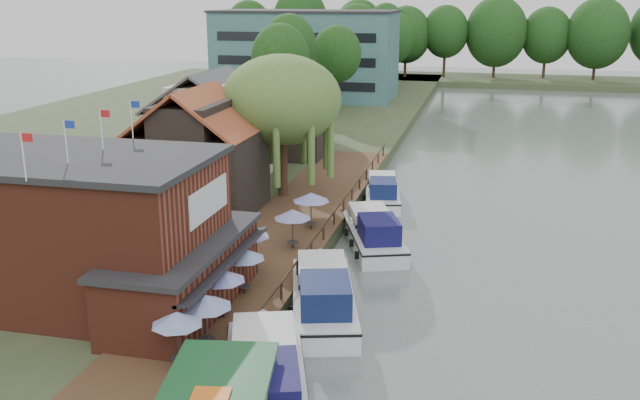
% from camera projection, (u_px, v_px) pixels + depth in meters
% --- Properties ---
extents(ground, '(260.00, 260.00, 0.00)m').
position_uv_depth(ground, '(385.00, 341.00, 33.04)').
color(ground, '#525F5B').
rests_on(ground, ground).
extents(land_bank, '(50.00, 140.00, 1.00)m').
position_uv_depth(land_bank, '(143.00, 147.00, 72.32)').
color(land_bank, '#384728').
rests_on(land_bank, ground).
extents(quay_deck, '(6.00, 50.00, 0.10)m').
position_uv_depth(quay_deck, '(281.00, 237.00, 43.88)').
color(quay_deck, '#47301E').
rests_on(quay_deck, land_bank).
extents(quay_rail, '(0.20, 49.00, 1.00)m').
position_uv_depth(quay_rail, '(325.00, 231.00, 43.61)').
color(quay_rail, black).
rests_on(quay_rail, land_bank).
extents(pub, '(20.00, 11.00, 7.30)m').
position_uv_depth(pub, '(93.00, 230.00, 33.95)').
color(pub, maroon).
rests_on(pub, land_bank).
extents(hotel_block, '(25.40, 12.40, 12.30)m').
position_uv_depth(hotel_block, '(306.00, 54.00, 101.34)').
color(hotel_block, '#38666B').
rests_on(hotel_block, land_bank).
extents(cottage_a, '(8.60, 7.60, 8.50)m').
position_uv_depth(cottage_a, '(197.00, 151.00, 48.01)').
color(cottage_a, black).
rests_on(cottage_a, land_bank).
extents(cottage_b, '(9.60, 8.60, 8.50)m').
position_uv_depth(cottage_b, '(211.00, 124.00, 58.02)').
color(cottage_b, beige).
rests_on(cottage_b, land_bank).
extents(cottage_c, '(7.60, 7.60, 8.50)m').
position_uv_depth(cottage_c, '(289.00, 109.00, 65.53)').
color(cottage_c, black).
rests_on(cottage_c, land_bank).
extents(willow, '(8.60, 8.60, 10.43)m').
position_uv_depth(willow, '(282.00, 127.00, 51.40)').
color(willow, '#476B2D').
rests_on(willow, land_bank).
extents(umbrella_0, '(2.08, 2.08, 2.38)m').
position_uv_depth(umbrella_0, '(178.00, 339.00, 28.26)').
color(umbrella_0, navy).
rests_on(umbrella_0, quay_deck).
extents(umbrella_1, '(2.29, 2.29, 2.38)m').
position_uv_depth(umbrella_1, '(206.00, 321.00, 29.82)').
color(umbrella_1, navy).
rests_on(umbrella_1, quay_deck).
extents(umbrella_2, '(2.16, 2.16, 2.38)m').
position_uv_depth(umbrella_2, '(223.00, 293.00, 32.57)').
color(umbrella_2, '#1B2397').
rests_on(umbrella_2, quay_deck).
extents(umbrella_3, '(2.15, 2.15, 2.38)m').
position_uv_depth(umbrella_3, '(244.00, 271.00, 35.23)').
color(umbrella_3, navy).
rests_on(umbrella_3, quay_deck).
extents(umbrella_4, '(2.44, 2.44, 2.38)m').
position_uv_depth(umbrella_4, '(248.00, 248.00, 38.39)').
color(umbrella_4, navy).
rests_on(umbrella_4, quay_deck).
extents(umbrella_5, '(2.21, 2.21, 2.38)m').
position_uv_depth(umbrella_5, '(293.00, 229.00, 41.51)').
color(umbrella_5, navy).
rests_on(umbrella_5, quay_deck).
extents(umbrella_6, '(2.35, 2.35, 2.38)m').
position_uv_depth(umbrella_6, '(311.00, 211.00, 44.95)').
color(umbrella_6, navy).
rests_on(umbrella_6, quay_deck).
extents(cruiser_0, '(6.79, 11.41, 2.67)m').
position_uv_depth(cruiser_0, '(265.00, 372.00, 27.70)').
color(cruiser_0, silver).
rests_on(cruiser_0, ground).
extents(cruiser_1, '(6.11, 11.02, 2.57)m').
position_uv_depth(cruiser_1, '(323.00, 289.00, 35.54)').
color(cruiser_1, silver).
rests_on(cruiser_1, ground).
extents(cruiser_2, '(6.38, 10.48, 2.42)m').
position_uv_depth(cruiser_2, '(373.00, 228.00, 45.06)').
color(cruiser_2, silver).
rests_on(cruiser_2, ground).
extents(cruiser_3, '(4.46, 9.40, 2.15)m').
position_uv_depth(cruiser_3, '(382.00, 188.00, 54.74)').
color(cruiser_3, white).
rests_on(cruiser_3, ground).
extents(bank_tree_0, '(6.13, 6.13, 11.57)m').
position_uv_depth(bank_tree_0, '(281.00, 78.00, 75.71)').
color(bank_tree_0, '#143811').
rests_on(bank_tree_0, land_bank).
extents(bank_tree_1, '(6.01, 6.01, 12.41)m').
position_uv_depth(bank_tree_1, '(289.00, 70.00, 80.39)').
color(bank_tree_1, '#143811').
rests_on(bank_tree_1, land_bank).
extents(bank_tree_2, '(6.06, 6.06, 10.90)m').
position_uv_depth(bank_tree_2, '(337.00, 70.00, 87.06)').
color(bank_tree_2, '#143811').
rests_on(bank_tree_2, land_bank).
extents(bank_tree_3, '(8.05, 8.05, 13.13)m').
position_uv_depth(bank_tree_3, '(356.00, 48.00, 107.55)').
color(bank_tree_3, '#143811').
rests_on(bank_tree_3, land_bank).
extents(bank_tree_4, '(7.51, 7.51, 12.00)m').
position_uv_depth(bank_tree_4, '(390.00, 49.00, 113.59)').
color(bank_tree_4, '#143811').
rests_on(bank_tree_4, land_bank).
extents(bank_tree_5, '(6.27, 6.27, 13.00)m').
position_uv_depth(bank_tree_5, '(385.00, 41.00, 123.82)').
color(bank_tree_5, '#143811').
rests_on(bank_tree_5, land_bank).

